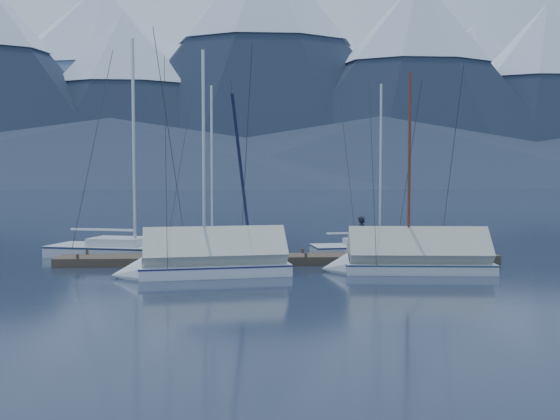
{
  "coord_description": "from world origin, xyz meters",
  "views": [
    {
      "loc": [
        -1.4,
        -22.18,
        3.47
      ],
      "look_at": [
        0.0,
        2.0,
        2.2
      ],
      "focal_mm": 38.0,
      "sensor_mm": 36.0,
      "label": 1
    }
  ],
  "objects_px": {
    "sailboat_open_right": "(389,250)",
    "sailboat_covered_far": "(201,264)",
    "person": "(362,235)",
    "sailboat_covered_near": "(405,261)",
    "sailboat_open_mid": "(222,252)",
    "sailboat_open_left": "(147,253)"
  },
  "relations": [
    {
      "from": "sailboat_open_right",
      "to": "person",
      "type": "height_order",
      "value": "sailboat_open_right"
    },
    {
      "from": "person",
      "to": "sailboat_open_right",
      "type": "bearing_deg",
      "value": -20.09
    },
    {
      "from": "sailboat_open_left",
      "to": "sailboat_open_right",
      "type": "relative_size",
      "value": 1.23
    },
    {
      "from": "sailboat_open_mid",
      "to": "sailboat_open_right",
      "type": "height_order",
      "value": "sailboat_open_right"
    },
    {
      "from": "sailboat_open_mid",
      "to": "sailboat_open_left",
      "type": "bearing_deg",
      "value": -173.1
    },
    {
      "from": "sailboat_covered_far",
      "to": "person",
      "type": "bearing_deg",
      "value": 25.61
    },
    {
      "from": "sailboat_open_right",
      "to": "sailboat_covered_far",
      "type": "height_order",
      "value": "sailboat_covered_far"
    },
    {
      "from": "person",
      "to": "sailboat_covered_far",
      "type": "bearing_deg",
      "value": 128.55
    },
    {
      "from": "sailboat_open_right",
      "to": "sailboat_covered_near",
      "type": "relative_size",
      "value": 1.05
    },
    {
      "from": "sailboat_open_right",
      "to": "sailboat_covered_near",
      "type": "height_order",
      "value": "sailboat_open_right"
    },
    {
      "from": "sailboat_covered_near",
      "to": "sailboat_open_left",
      "type": "bearing_deg",
      "value": 155.34
    },
    {
      "from": "sailboat_covered_far",
      "to": "person",
      "type": "distance_m",
      "value": 7.22
    },
    {
      "from": "sailboat_covered_near",
      "to": "sailboat_covered_far",
      "type": "distance_m",
      "value": 7.55
    },
    {
      "from": "sailboat_open_mid",
      "to": "sailboat_covered_far",
      "type": "bearing_deg",
      "value": -95.36
    },
    {
      "from": "sailboat_open_left",
      "to": "sailboat_covered_far",
      "type": "distance_m",
      "value": 5.82
    },
    {
      "from": "sailboat_covered_near",
      "to": "sailboat_open_mid",
      "type": "bearing_deg",
      "value": 143.85
    },
    {
      "from": "sailboat_open_mid",
      "to": "sailboat_covered_far",
      "type": "xyz_separation_m",
      "value": [
        -0.52,
        -5.51,
        0.28
      ]
    },
    {
      "from": "sailboat_open_left",
      "to": "sailboat_open_right",
      "type": "height_order",
      "value": "sailboat_open_left"
    },
    {
      "from": "sailboat_open_right",
      "to": "sailboat_covered_far",
      "type": "distance_m",
      "value": 10.21
    },
    {
      "from": "sailboat_open_right",
      "to": "sailboat_covered_far",
      "type": "bearing_deg",
      "value": -144.55
    },
    {
      "from": "sailboat_open_left",
      "to": "sailboat_covered_near",
      "type": "xyz_separation_m",
      "value": [
        10.31,
        -4.73,
        0.22
      ]
    },
    {
      "from": "sailboat_open_left",
      "to": "person",
      "type": "relative_size",
      "value": 6.74
    }
  ]
}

